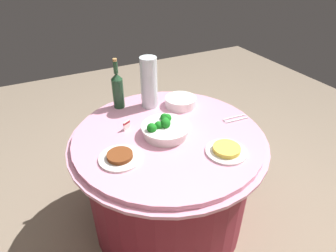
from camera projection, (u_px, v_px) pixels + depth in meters
ground_plane at (168, 217)px, 2.06m from camera, size 6.00×6.00×0.00m
buffet_table at (168, 179)px, 1.86m from camera, size 1.16×1.16×0.74m
broccoli_bowl at (165, 128)px, 1.63m from camera, size 0.28×0.28×0.11m
plate_stack at (181, 102)px, 1.92m from camera, size 0.21×0.21×0.06m
wine_bottle at (118, 89)px, 1.85m from camera, size 0.07×0.07×0.34m
decorative_fruit_vase at (149, 85)px, 1.85m from camera, size 0.11×0.11×0.34m
serving_tongs at (235, 119)px, 1.78m from camera, size 0.17×0.05×0.01m
food_plate_fried_egg at (226, 150)px, 1.50m from camera, size 0.22×0.22×0.04m
food_plate_stir_fry at (120, 157)px, 1.45m from camera, size 0.22×0.22×0.03m
label_placard_front at (127, 125)px, 1.68m from camera, size 0.05×0.03×0.05m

